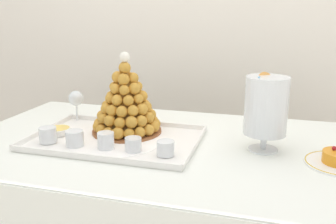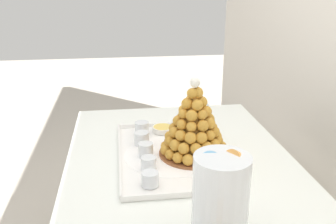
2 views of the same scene
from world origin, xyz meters
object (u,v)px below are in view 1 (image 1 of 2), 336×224
dessert_cup_right (166,149)px  wine_glass (76,100)px  dessert_cup_centre (106,141)px  macaron_goblet (266,106)px  croquembouche (126,102)px  creme_brulee_ramekin (59,130)px  serving_tray (116,139)px  dessert_cup_left (48,135)px  dessert_cup_mid_left (75,139)px  dessert_cup_mid_right (133,145)px

dessert_cup_right → wine_glass: (-0.49, 0.29, 0.07)m
dessert_cup_centre → macaron_goblet: size_ratio=0.21×
croquembouche → macaron_goblet: (0.52, -0.04, 0.03)m
creme_brulee_ramekin → macaron_goblet: 0.79m
serving_tray → wine_glass: 0.34m
creme_brulee_ramekin → wine_glass: bearing=97.3°
croquembouche → dessert_cup_right: size_ratio=5.33×
creme_brulee_ramekin → wine_glass: size_ratio=0.69×
croquembouche → wine_glass: size_ratio=2.29×
serving_tray → macaron_goblet: bearing=5.6°
croquembouche → dessert_cup_right: 0.30m
serving_tray → croquembouche: bearing=83.7°
dessert_cup_left → wine_glass: (-0.04, 0.29, 0.07)m
creme_brulee_ramekin → croquembouche: bearing=20.3°
dessert_cup_mid_left → dessert_cup_right: 0.33m
croquembouche → dessert_cup_left: (-0.23, -0.19, -0.10)m
serving_tray → croquembouche: croquembouche is taller
croquembouche → dessert_cup_mid_left: bearing=-121.0°
creme_brulee_ramekin → serving_tray: bearing=0.7°
serving_tray → dessert_cup_right: bearing=-24.6°
dessert_cup_mid_left → creme_brulee_ramekin: dessert_cup_mid_left is taller
creme_brulee_ramekin → dessert_cup_centre: bearing=-21.3°
creme_brulee_ramekin → wine_glass: 0.21m
dessert_cup_centre → croquembouche: bearing=89.2°
dessert_cup_left → dessert_cup_mid_right: dessert_cup_left is taller
macaron_goblet → dessert_cup_mid_left: bearing=-166.0°
serving_tray → wine_glass: wine_glass is taller
serving_tray → macaron_goblet: (0.53, 0.05, 0.15)m
dessert_cup_left → dessert_cup_right: size_ratio=1.06×
dessert_cup_centre → wine_glass: wine_glass is taller
dessert_cup_right → macaron_goblet: size_ratio=0.21×
dessert_cup_mid_left → dessert_cup_mid_right: dessert_cup_mid_left is taller
dessert_cup_right → creme_brulee_ramekin: bearing=167.9°
macaron_goblet → wine_glass: 0.81m
dessert_cup_left → dessert_cup_mid_right: bearing=0.4°
dessert_cup_right → croquembouche: bearing=138.1°
serving_tray → creme_brulee_ramekin: size_ratio=6.50×
serving_tray → dessert_cup_mid_right: bearing=-42.1°
croquembouche → dessert_cup_centre: croquembouche is taller
dessert_cup_centre → macaron_goblet: bearing=16.1°
croquembouche → serving_tray: bearing=-96.3°
dessert_cup_mid_right → croquembouche: bearing=117.6°
dessert_cup_left → creme_brulee_ramekin: bearing=100.5°
croquembouche → dessert_cup_left: croquembouche is taller
dessert_cup_centre → wine_glass: 0.40m
dessert_cup_mid_right → macaron_goblet: size_ratio=0.20×
dessert_cup_centre → dessert_cup_mid_right: size_ratio=1.02×
dessert_cup_mid_right → macaron_goblet: bearing=19.3°
dessert_cup_centre → dessert_cup_mid_right: 0.10m
dessert_cup_centre → creme_brulee_ramekin: dessert_cup_centre is taller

